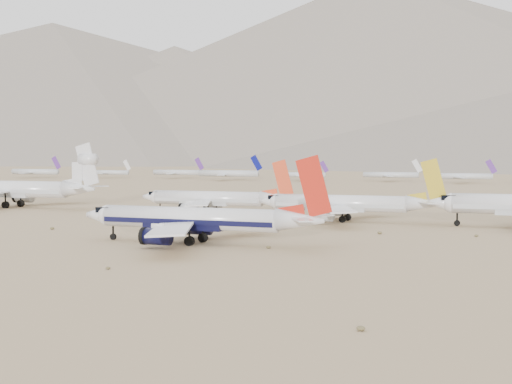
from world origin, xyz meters
TOP-DOWN VIEW (x-y plane):
  - ground at (0.00, 0.00)m, footprint 7000.00×7000.00m
  - main_airliner at (10.54, 2.94)m, footprint 46.17×45.10m
  - row2_gold_tail at (25.48, 55.13)m, footprint 43.60×42.64m
  - row2_orange_tail at (-13.60, 62.96)m, footprint 42.30×41.38m
  - row2_white_trijet at (-80.54, 64.02)m, footprint 56.26×54.98m
  - distant_storage_row at (34.41, 313.54)m, footprint 566.72×67.94m
  - desert_scrub at (4.14, -27.17)m, footprint 261.14×123.66m

SIDE VIEW (x-z plane):
  - ground at x=0.00m, z-range 0.00..0.00m
  - desert_scrub at x=4.14m, z-range -0.03..0.60m
  - row2_orange_tail at x=-13.60m, z-range -3.31..11.78m
  - row2_gold_tail at x=25.48m, z-range -3.42..12.10m
  - distant_storage_row at x=34.41m, z-range -3.73..12.44m
  - main_airliner at x=10.54m, z-range -3.67..12.63m
  - row2_white_trijet at x=-80.54m, z-range -4.20..15.74m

